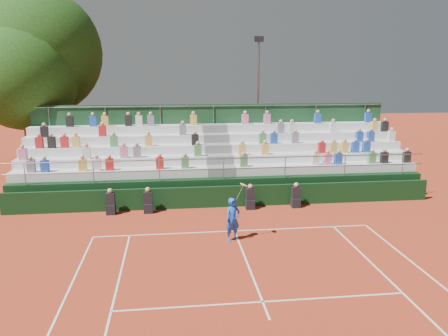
{
  "coord_description": "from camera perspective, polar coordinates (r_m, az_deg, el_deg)",
  "views": [
    {
      "loc": [
        -2.37,
        -16.26,
        6.29
      ],
      "look_at": [
        0.0,
        3.5,
        1.8
      ],
      "focal_mm": 35.0,
      "sensor_mm": 36.0,
      "label": 1
    }
  ],
  "objects": [
    {
      "name": "tennis_player",
      "position": [
        16.42,
        1.16,
        -6.71
      ],
      "size": [
        0.89,
        0.61,
        2.22
      ],
      "color": "blue",
      "rests_on": "ground"
    },
    {
      "name": "line_officials",
      "position": [
        19.92,
        -2.8,
        -4.27
      ],
      "size": [
        8.85,
        0.4,
        1.19
      ],
      "color": "black",
      "rests_on": "ground"
    },
    {
      "name": "floodlight_mast",
      "position": [
        29.9,
        4.47,
        10.0
      ],
      "size": [
        0.6,
        0.25,
        8.44
      ],
      "color": "gray",
      "rests_on": "ground"
    },
    {
      "name": "tree_west",
      "position": [
        28.36,
        -24.74,
        10.84
      ],
      "size": [
        6.27,
        6.27,
        9.08
      ],
      "color": "#362313",
      "rests_on": "ground"
    },
    {
      "name": "tree_east",
      "position": [
        29.93,
        -23.07,
        13.7
      ],
      "size": [
        7.67,
        7.67,
        11.16
      ],
      "color": "#362313",
      "rests_on": "ground"
    },
    {
      "name": "courtside_wall",
      "position": [
        20.44,
        0.1,
        -3.74
      ],
      "size": [
        20.0,
        0.15,
        1.0
      ],
      "primitive_type": "cube",
      "color": "black",
      "rests_on": "ground"
    },
    {
      "name": "grandstand",
      "position": [
        23.41,
        -0.85,
        -0.17
      ],
      "size": [
        20.0,
        5.2,
        4.4
      ],
      "color": "black",
      "rests_on": "ground"
    },
    {
      "name": "ground",
      "position": [
        17.59,
        1.37,
        -8.24
      ],
      "size": [
        90.0,
        90.0,
        0.0
      ],
      "primitive_type": "plane",
      "color": "#AA371C",
      "rests_on": "ground"
    }
  ]
}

